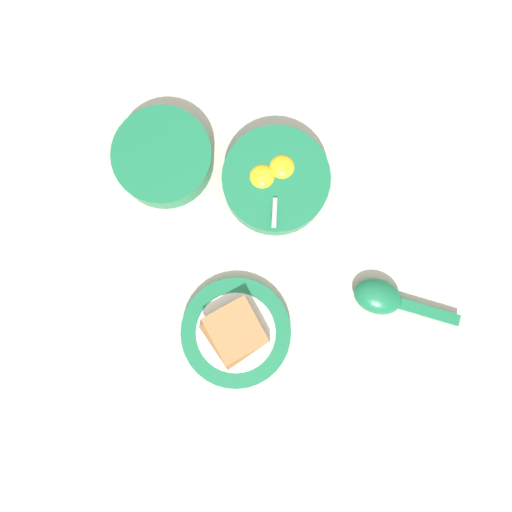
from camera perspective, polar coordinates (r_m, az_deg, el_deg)
The scene contains 6 objects.
ground_plane at distance 0.84m, azimuth 5.75°, elevation 7.17°, with size 3.00×3.00×0.00m, color beige.
egg_bowl at distance 0.82m, azimuth 2.26°, elevation 8.62°, with size 0.17×0.17×0.07m.
toast_plate at distance 0.81m, azimuth -2.30°, elevation -8.71°, with size 0.18×0.18×0.02m.
toast_sandwich at distance 0.79m, azimuth -2.43°, elevation -8.65°, with size 0.11×0.11×0.03m.
soup_spoon at distance 0.83m, azimuth 14.60°, elevation -4.76°, with size 0.12×0.17×0.04m.
congee_bowl at distance 0.84m, azimuth -10.57°, elevation 11.02°, with size 0.16×0.16×0.05m.
Camera 1 is at (0.16, -0.12, 0.82)m, focal length 35.00 mm.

